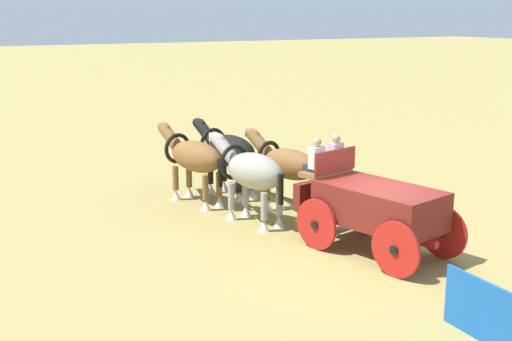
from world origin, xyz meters
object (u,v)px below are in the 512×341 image
object	(u,v)px
draft_horse_rear_off	(286,166)
show_wagon	(373,205)
draft_horse_lead_near	(194,158)
draft_horse_lead_off	(228,152)
draft_horse_rear_near	(251,172)

from	to	relation	value
draft_horse_rear_off	show_wagon	bearing A→B (deg)	-177.04
draft_horse_lead_near	draft_horse_lead_off	xyz separation A→B (m)	(0.28, -1.27, 0.00)
draft_horse_lead_near	draft_horse_lead_off	distance (m)	1.30
draft_horse_rear_off	draft_horse_lead_off	xyz separation A→B (m)	(2.51, 0.58, 0.00)
draft_horse_lead_off	show_wagon	bearing A→B (deg)	-172.87
show_wagon	draft_horse_rear_near	size ratio (longest dim) A/B	2.01
draft_horse_rear_off	draft_horse_lead_near	size ratio (longest dim) A/B	0.94
draft_horse_rear_off	draft_horse_lead_off	distance (m)	2.58
draft_horse_rear_near	draft_horse_lead_off	world-z (taller)	draft_horse_rear_near
show_wagon	draft_horse_lead_near	xyz separation A→B (m)	(5.91, 2.04, 0.22)
draft_horse_rear_near	draft_horse_rear_off	bearing A→B (deg)	-76.03
draft_horse_lead_near	show_wagon	bearing A→B (deg)	-160.93
show_wagon	draft_horse_lead_off	world-z (taller)	show_wagon
draft_horse_rear_off	draft_horse_lead_off	world-z (taller)	draft_horse_rear_off
show_wagon	draft_horse_rear_off	xyz separation A→B (m)	(3.69, 0.19, 0.22)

